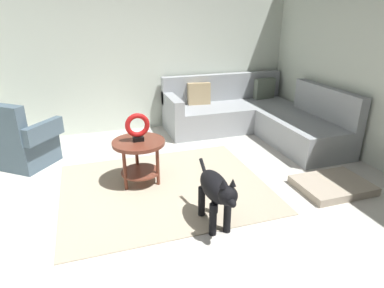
% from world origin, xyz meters
% --- Properties ---
extents(ground_plane, '(6.00, 6.00, 0.10)m').
position_xyz_m(ground_plane, '(0.00, 0.00, -0.05)').
color(ground_plane, silver).
extents(wall_back, '(6.00, 0.12, 2.70)m').
position_xyz_m(wall_back, '(0.00, 2.94, 1.35)').
color(wall_back, silver).
rests_on(wall_back, ground_plane).
extents(area_rug, '(2.30, 1.90, 0.01)m').
position_xyz_m(area_rug, '(0.15, 0.70, 0.01)').
color(area_rug, '#BCAD93').
rests_on(area_rug, ground_plane).
extents(sectional_couch, '(2.20, 2.25, 0.88)m').
position_xyz_m(sectional_couch, '(1.99, 2.02, 0.29)').
color(sectional_couch, '#9EA3A8').
rests_on(sectional_couch, ground_plane).
extents(armchair, '(1.00, 0.97, 0.88)m').
position_xyz_m(armchair, '(-1.45, 1.86, 0.32)').
color(armchair, '#4C6070').
rests_on(armchair, ground_plane).
extents(side_table, '(0.60, 0.60, 0.54)m').
position_xyz_m(side_table, '(-0.09, 0.90, 0.42)').
color(side_table, brown).
rests_on(side_table, ground_plane).
extents(torus_sculpture, '(0.28, 0.08, 0.33)m').
position_xyz_m(torus_sculpture, '(-0.09, 0.90, 0.71)').
color(torus_sculpture, black).
rests_on(torus_sculpture, side_table).
extents(dog_bed_mat, '(0.80, 0.60, 0.09)m').
position_xyz_m(dog_bed_mat, '(1.98, 0.08, 0.04)').
color(dog_bed_mat, '#B2A38E').
rests_on(dog_bed_mat, ground_plane).
extents(dog, '(0.23, 0.85, 0.63)m').
position_xyz_m(dog, '(0.44, -0.16, 0.38)').
color(dog, black).
rests_on(dog, ground_plane).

